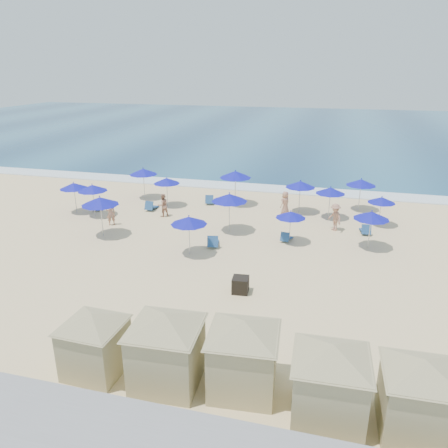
{
  "coord_description": "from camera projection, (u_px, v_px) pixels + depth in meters",
  "views": [
    {
      "loc": [
        4.73,
        -20.9,
        10.02
      ],
      "look_at": [
        -1.61,
        3.0,
        1.07
      ],
      "focal_mm": 35.0,
      "sensor_mm": 36.0,
      "label": 1
    }
  ],
  "objects": [
    {
      "name": "beach_chair_3",
      "position": [
        213.0,
        242.0,
        25.72
      ],
      "size": [
        0.93,
        1.51,
        0.78
      ],
      "color": "navy",
      "rests_on": "ground"
    },
    {
      "name": "beach_chair_2",
      "position": [
        210.0,
        200.0,
        33.75
      ],
      "size": [
        0.89,
        1.49,
        0.77
      ],
      "color": "navy",
      "rests_on": "ground"
    },
    {
      "name": "cabana_1",
      "position": [
        166.0,
        339.0,
        14.17
      ],
      "size": [
        4.63,
        4.63,
        2.91
      ],
      "color": "tan",
      "rests_on": "ground"
    },
    {
      "name": "cabana_0",
      "position": [
        94.0,
        335.0,
        14.75
      ],
      "size": [
        4.05,
        4.05,
        2.54
      ],
      "color": "tan",
      "rests_on": "ground"
    },
    {
      "name": "umbrella_8",
      "position": [
        291.0,
        215.0,
        25.75
      ],
      "size": [
        1.8,
        1.8,
        2.04
      ],
      "color": "#A5A8AD",
      "rests_on": "ground"
    },
    {
      "name": "cabana_3",
      "position": [
        331.0,
        372.0,
        12.71
      ],
      "size": [
        4.53,
        4.53,
        2.84
      ],
      "color": "tan",
      "rests_on": "ground"
    },
    {
      "name": "cabana_4",
      "position": [
        421.0,
        387.0,
        12.21
      ],
      "size": [
        4.35,
        4.35,
        2.73
      ],
      "color": "tan",
      "rests_on": "ground"
    },
    {
      "name": "umbrella_13",
      "position": [
        235.0,
        174.0,
        32.8
      ],
      "size": [
        2.4,
        2.4,
        2.73
      ],
      "color": "#A5A8AD",
      "rests_on": "ground"
    },
    {
      "name": "beachgoer_3",
      "position": [
        285.0,
        203.0,
        31.19
      ],
      "size": [
        0.86,
        0.97,
        1.66
      ],
      "primitive_type": "imported",
      "rotation": [
        0.0,
        0.0,
        4.19
      ],
      "color": "#A9745E",
      "rests_on": "ground"
    },
    {
      "name": "beach_chair_4",
      "position": [
        286.0,
        237.0,
        26.51
      ],
      "size": [
        0.71,
        1.26,
        0.65
      ],
      "color": "navy",
      "rests_on": "ground"
    },
    {
      "name": "beach_chair_0",
      "position": [
        99.0,
        207.0,
        32.2
      ],
      "size": [
        0.71,
        1.21,
        0.62
      ],
      "color": "navy",
      "rests_on": "ground"
    },
    {
      "name": "umbrella_11",
      "position": [
        372.0,
        215.0,
        24.88
      ],
      "size": [
        2.04,
        2.04,
        2.32
      ],
      "color": "#A5A8AD",
      "rests_on": "ground"
    },
    {
      "name": "umbrella_3",
      "position": [
        100.0,
        201.0,
        26.65
      ],
      "size": [
        2.3,
        2.3,
        2.62
      ],
      "color": "#A5A8AD",
      "rests_on": "ground"
    },
    {
      "name": "beach_chair_1",
      "position": [
        151.0,
        206.0,
        32.26
      ],
      "size": [
        0.63,
        1.39,
        0.76
      ],
      "color": "navy",
      "rests_on": "ground"
    },
    {
      "name": "umbrella_6",
      "position": [
        189.0,
        220.0,
        24.02
      ],
      "size": [
        2.05,
        2.05,
        2.34
      ],
      "color": "#A5A8AD",
      "rests_on": "ground"
    },
    {
      "name": "umbrella_1",
      "position": [
        92.0,
        188.0,
        30.37
      ],
      "size": [
        2.07,
        2.07,
        2.36
      ],
      "color": "#A5A8AD",
      "rests_on": "ground"
    },
    {
      "name": "surf_line",
      "position": [
        279.0,
        189.0,
        37.62
      ],
      "size": [
        160.0,
        2.5,
        0.08
      ],
      "primitive_type": "cube",
      "color": "white",
      "rests_on": "ground"
    },
    {
      "name": "umbrella_7",
      "position": [
        331.0,
        191.0,
        29.9
      ],
      "size": [
        2.03,
        2.03,
        2.31
      ],
      "color": "#A5A8AD",
      "rests_on": "ground"
    },
    {
      "name": "beachgoer_2",
      "position": [
        335.0,
        217.0,
        28.02
      ],
      "size": [
        1.24,
        1.32,
        1.79
      ],
      "primitive_type": "imported",
      "rotation": [
        0.0,
        0.0,
        5.38
      ],
      "color": "#A9745E",
      "rests_on": "ground"
    },
    {
      "name": "umbrella_4",
      "position": [
        167.0,
        181.0,
        32.6
      ],
      "size": [
        1.99,
        1.99,
        2.27
      ],
      "color": "#A5A8AD",
      "rests_on": "ground"
    },
    {
      "name": "ground",
      "position": [
        239.0,
        263.0,
        23.54
      ],
      "size": [
        160.0,
        160.0,
        0.0
      ],
      "primitive_type": "plane",
      "color": "beige",
      "rests_on": "ground"
    },
    {
      "name": "beachgoer_1",
      "position": [
        163.0,
        205.0,
        30.7
      ],
      "size": [
        0.98,
        1.01,
        1.64
      ],
      "primitive_type": "imported",
      "rotation": [
        0.0,
        0.0,
        4.03
      ],
      "color": "#A9745E",
      "rests_on": "ground"
    },
    {
      "name": "umbrella_10",
      "position": [
        382.0,
        200.0,
        28.59
      ],
      "size": [
        1.8,
        1.8,
        2.04
      ],
      "color": "#A5A8AD",
      "rests_on": "ground"
    },
    {
      "name": "ocean",
      "position": [
        312.0,
        129.0,
        73.52
      ],
      "size": [
        160.0,
        80.0,
        0.06
      ],
      "primitive_type": "cube",
      "color": "navy",
      "rests_on": "ground"
    },
    {
      "name": "trash_bin",
      "position": [
        240.0,
        285.0,
        20.44
      ],
      "size": [
        0.82,
        0.82,
        0.75
      ],
      "primitive_type": "cube",
      "rotation": [
        0.0,
        0.0,
        0.09
      ],
      "color": "black",
      "rests_on": "ground"
    },
    {
      "name": "umbrella_9",
      "position": [
        300.0,
        184.0,
        31.08
      ],
      "size": [
        2.13,
        2.13,
        2.43
      ],
      "color": "#A5A8AD",
      "rests_on": "ground"
    },
    {
      "name": "umbrella_12",
      "position": [
        361.0,
        182.0,
        31.57
      ],
      "size": [
        2.14,
        2.14,
        2.43
      ],
      "color": "#A5A8AD",
      "rests_on": "ground"
    },
    {
      "name": "cabana_2",
      "position": [
        243.0,
        346.0,
        13.88
      ],
      "size": [
        4.52,
        4.52,
        2.84
      ],
      "color": "tan",
      "rests_on": "ground"
    },
    {
      "name": "beachgoer_0",
      "position": [
        111.0,
        213.0,
        29.02
      ],
      "size": [
        0.72,
        0.66,
        1.64
      ],
      "primitive_type": "imported",
      "rotation": [
        0.0,
        0.0,
        3.73
      ],
      "color": "#A9745E",
      "rests_on": "ground"
    },
    {
      "name": "beach_chair_5",
      "position": [
        365.0,
        230.0,
        27.66
      ],
      "size": [
        0.7,
        1.35,
        0.72
      ],
      "color": "navy",
      "rests_on": "ground"
    },
    {
      "name": "umbrella_5",
      "position": [
        229.0,
        198.0,
        27.39
      ],
      "size": [
        2.29,
        2.29,
        2.6
      ],
      "color": "#A5A8AD",
      "rests_on": "ground"
    },
    {
      "name": "umbrella_0",
      "position": [
        74.0,
        186.0,
        31.17
      ],
      "size": [
        2.01,
        2.01,
        2.28
      ],
      "color": "#A5A8AD",
      "rests_on": "ground"
    },
    {
      "name": "umbrella_2",
      "position": [
        143.0,
        172.0,
        34.5
      ],
      "size": [
        2.21,
        2.21,
        2.51
      ],
      "color": "#A5A8AD",
      "rests_on": "ground"
    }
  ]
}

